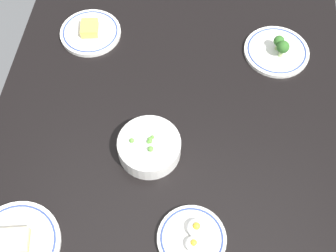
% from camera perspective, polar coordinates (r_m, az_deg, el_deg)
% --- Properties ---
extents(dining_table, '(1.31, 1.03, 0.04)m').
position_cam_1_polar(dining_table, '(1.31, 0.00, -0.89)').
color(dining_table, black).
rests_on(dining_table, ground).
extents(plate_sandwich, '(0.22, 0.22, 0.04)m').
position_cam_1_polar(plate_sandwich, '(1.21, -18.73, -13.90)').
color(plate_sandwich, white).
rests_on(plate_sandwich, dining_table).
extents(plate_cheese, '(0.20, 0.20, 0.04)m').
position_cam_1_polar(plate_cheese, '(1.52, -9.79, 11.65)').
color(plate_cheese, white).
rests_on(plate_cheese, dining_table).
extents(plate_eggs, '(0.17, 0.17, 0.05)m').
position_cam_1_polar(plate_eggs, '(1.16, 3.09, -13.96)').
color(plate_eggs, white).
rests_on(plate_eggs, dining_table).
extents(plate_broccoli, '(0.21, 0.21, 0.07)m').
position_cam_1_polar(plate_broccoli, '(1.49, 13.63, 9.28)').
color(plate_broccoli, white).
rests_on(plate_broccoli, dining_table).
extents(bowl_peas, '(0.17, 0.17, 0.07)m').
position_cam_1_polar(bowl_peas, '(1.23, -2.39, -2.63)').
color(bowl_peas, white).
rests_on(bowl_peas, dining_table).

